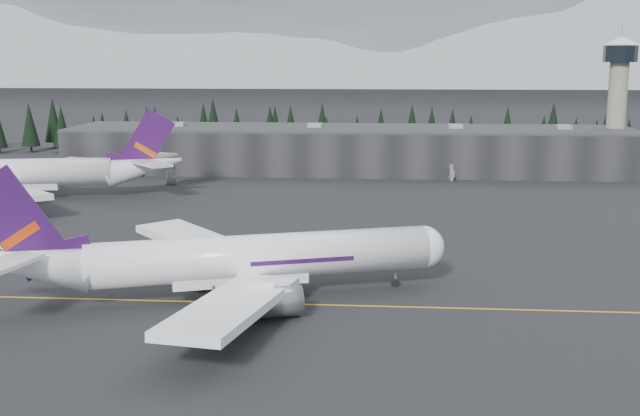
# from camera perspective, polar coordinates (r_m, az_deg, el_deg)

# --- Properties ---
(ground) EXTENTS (1400.00, 1400.00, 0.00)m
(ground) POSITION_cam_1_polar(r_m,az_deg,el_deg) (109.94, -0.85, -6.57)
(ground) COLOR black
(ground) RESTS_ON ground
(taxiline) EXTENTS (400.00, 0.40, 0.02)m
(taxiline) POSITION_cam_1_polar(r_m,az_deg,el_deg) (108.04, -0.95, -6.88)
(taxiline) COLOR gold
(taxiline) RESTS_ON ground
(terminal) EXTENTS (160.00, 30.00, 12.60)m
(terminal) POSITION_cam_1_polar(r_m,az_deg,el_deg) (231.19, 2.11, 4.20)
(terminal) COLOR black
(terminal) RESTS_ON ground
(control_tower) EXTENTS (10.00, 10.00, 37.70)m
(control_tower) POSITION_cam_1_polar(r_m,az_deg,el_deg) (241.51, 20.43, 7.90)
(control_tower) COLOR gray
(control_tower) RESTS_ON ground
(treeline) EXTENTS (360.00, 20.00, 15.00)m
(treeline) POSITION_cam_1_polar(r_m,az_deg,el_deg) (267.83, 2.47, 5.36)
(treeline) COLOR black
(treeline) RESTS_ON ground
(mountain_ridge) EXTENTS (4400.00, 900.00, 420.00)m
(mountain_ridge) POSITION_cam_1_polar(r_m,az_deg,el_deg) (1104.97, 4.17, 9.06)
(mountain_ridge) COLOR white
(mountain_ridge) RESTS_ON ground
(jet_main) EXTENTS (64.25, 57.87, 19.42)m
(jet_main) POSITION_cam_1_polar(r_m,az_deg,el_deg) (109.89, -7.16, -3.69)
(jet_main) COLOR white
(jet_main) RESTS_ON ground
(jet_parked) EXTENTS (70.01, 64.00, 20.81)m
(jet_parked) POSITION_cam_1_polar(r_m,az_deg,el_deg) (197.98, -20.08, 2.32)
(jet_parked) COLOR silver
(jet_parked) RESTS_ON ground
(gse_vehicle_a) EXTENTS (4.24, 6.23, 1.58)m
(gse_vehicle_a) POSITION_cam_1_polar(r_m,az_deg,el_deg) (210.25, -10.52, 1.85)
(gse_vehicle_a) COLOR #BCBCBE
(gse_vehicle_a) RESTS_ON ground
(gse_vehicle_b) EXTENTS (4.81, 2.57, 1.55)m
(gse_vehicle_b) POSITION_cam_1_polar(r_m,az_deg,el_deg) (215.40, 9.36, 2.10)
(gse_vehicle_b) COLOR silver
(gse_vehicle_b) RESTS_ON ground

